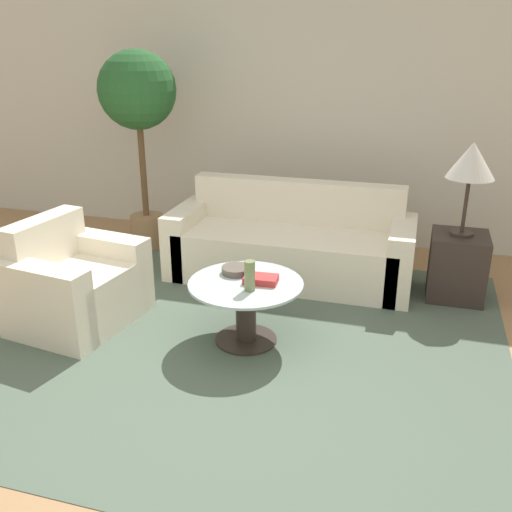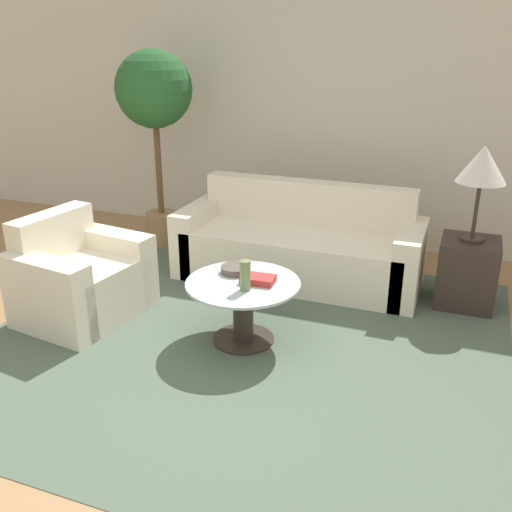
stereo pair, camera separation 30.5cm
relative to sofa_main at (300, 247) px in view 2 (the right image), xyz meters
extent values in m
plane|color=#9E754C|center=(-0.02, -2.01, -0.28)|extent=(14.00, 14.00, 0.00)
cube|color=beige|center=(-0.02, 1.08, 1.02)|extent=(10.00, 0.06, 2.60)
cube|color=#4C5B4C|center=(-0.04, -1.24, -0.27)|extent=(3.55, 3.32, 0.01)
cube|color=beige|center=(0.00, -0.08, -0.06)|extent=(1.89, 0.78, 0.44)
cube|color=beige|center=(0.00, 0.23, 0.13)|extent=(1.89, 0.18, 0.82)
cube|color=beige|center=(-0.95, -0.08, 0.01)|extent=(0.20, 0.78, 0.58)
cube|color=beige|center=(0.95, -0.08, 0.01)|extent=(0.20, 0.78, 0.58)
cube|color=beige|center=(-1.31, -1.31, -0.06)|extent=(0.81, 0.78, 0.44)
cube|color=beige|center=(-1.58, -1.27, 0.11)|extent=(0.27, 0.71, 0.78)
cube|color=beige|center=(-1.36, -1.65, 0.01)|extent=(0.74, 0.30, 0.58)
cube|color=beige|center=(-1.26, -0.97, 0.01)|extent=(0.74, 0.30, 0.58)
cylinder|color=#332823|center=(-0.04, -1.24, -0.27)|extent=(0.43, 0.43, 0.02)
cylinder|color=#332823|center=(-0.04, -1.24, -0.06)|extent=(0.14, 0.14, 0.43)
cylinder|color=#B2C6C6|center=(-0.04, -1.24, 0.16)|extent=(0.79, 0.79, 0.02)
cube|color=#332823|center=(1.39, -0.06, -0.01)|extent=(0.44, 0.44, 0.54)
cylinder|color=#332823|center=(1.39, -0.06, 0.27)|extent=(0.18, 0.18, 0.02)
cylinder|color=#332823|center=(1.39, -0.06, 0.50)|extent=(0.03, 0.03, 0.43)
cone|color=beige|center=(1.39, -0.06, 0.86)|extent=(0.37, 0.37, 0.27)
cylinder|color=#93704C|center=(-1.56, 0.32, -0.11)|extent=(0.33, 0.33, 0.33)
cylinder|color=brown|center=(-1.56, 0.32, 0.56)|extent=(0.06, 0.06, 1.01)
sphere|color=#235628|center=(-1.56, 0.32, 1.26)|extent=(0.73, 0.73, 0.73)
cylinder|color=#6B7A4C|center=(0.03, -1.35, 0.28)|extent=(0.07, 0.07, 0.21)
cylinder|color=brown|center=(-0.15, -1.10, 0.20)|extent=(0.20, 0.20, 0.05)
cube|color=#BC3333|center=(0.06, -1.21, 0.20)|extent=(0.23, 0.16, 0.05)
camera|label=1|loc=(1.02, -4.61, 1.75)|focal=40.00mm
camera|label=2|loc=(1.31, -4.52, 1.75)|focal=40.00mm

